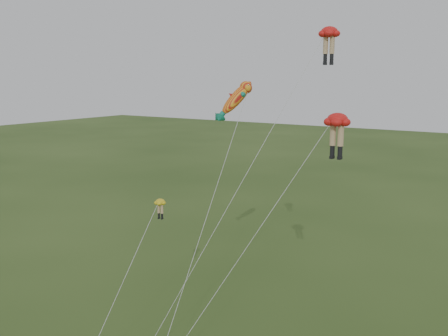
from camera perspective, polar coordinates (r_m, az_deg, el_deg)
The scene contains 4 objects.
legs_kite_red_high at distance 30.85m, azimuth 11.44°, elevation 13.87°, with size 8.78×9.45×20.33m.
legs_kite_red_mid at distance 29.90m, azimuth 12.59°, elevation 4.70°, with size 8.01×9.45×15.35m.
legs_kite_yellow at distance 32.19m, azimuth -8.00°, elevation -5.53°, with size 0.90×8.25×9.68m.
fish_kite at distance 33.22m, azimuth 1.42°, elevation 7.86°, with size 2.30×11.22×17.39m.
Camera 1 is at (18.30, -20.01, 17.38)m, focal length 40.00 mm.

